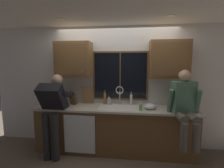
# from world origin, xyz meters

# --- Properties ---
(back_wall) EXTENTS (5.52, 0.12, 2.55)m
(back_wall) POSITION_xyz_m (0.00, 0.06, 1.27)
(back_wall) COLOR silver
(back_wall) RESTS_ON floor
(ceiling_downlight_left) EXTENTS (0.14, 0.14, 0.01)m
(ceiling_downlight_left) POSITION_xyz_m (-0.93, -0.60, 2.54)
(ceiling_downlight_left) COLOR #FFEAB2
(ceiling_downlight_right) EXTENTS (0.14, 0.14, 0.01)m
(ceiling_downlight_right) POSITION_xyz_m (0.93, -0.60, 2.54)
(ceiling_downlight_right) COLOR #FFEAB2
(window_glass) EXTENTS (1.10, 0.02, 0.95)m
(window_glass) POSITION_xyz_m (0.09, -0.01, 1.52)
(window_glass) COLOR black
(window_frame_top) EXTENTS (1.17, 0.02, 0.04)m
(window_frame_top) POSITION_xyz_m (0.09, -0.02, 2.02)
(window_frame_top) COLOR brown
(window_frame_bottom) EXTENTS (1.17, 0.02, 0.04)m
(window_frame_bottom) POSITION_xyz_m (0.09, -0.02, 1.03)
(window_frame_bottom) COLOR brown
(window_frame_left) EXTENTS (0.04, 0.02, 0.95)m
(window_frame_left) POSITION_xyz_m (-0.48, -0.02, 1.52)
(window_frame_left) COLOR brown
(window_frame_right) EXTENTS (0.03, 0.02, 0.95)m
(window_frame_right) POSITION_xyz_m (0.66, -0.02, 1.52)
(window_frame_right) COLOR brown
(window_mullion_center) EXTENTS (0.02, 0.02, 0.95)m
(window_mullion_center) POSITION_xyz_m (0.09, -0.02, 1.52)
(window_mullion_center) COLOR brown
(lower_cabinet_run) EXTENTS (3.12, 0.58, 0.88)m
(lower_cabinet_run) POSITION_xyz_m (0.00, -0.29, 0.44)
(lower_cabinet_run) COLOR brown
(lower_cabinet_run) RESTS_ON floor
(countertop) EXTENTS (3.18, 0.62, 0.04)m
(countertop) POSITION_xyz_m (0.00, -0.31, 0.90)
(countertop) COLOR beige
(countertop) RESTS_ON lower_cabinet_run
(dishwasher_front) EXTENTS (0.60, 0.02, 0.74)m
(dishwasher_front) POSITION_xyz_m (-0.63, -0.61, 0.46)
(dishwasher_front) COLOR white
(upper_cabinet_left) EXTENTS (0.73, 0.36, 0.72)m
(upper_cabinet_left) POSITION_xyz_m (-0.86, -0.17, 1.86)
(upper_cabinet_left) COLOR brown
(upper_cabinet_right) EXTENTS (0.73, 0.36, 0.72)m
(upper_cabinet_right) POSITION_xyz_m (1.04, -0.17, 1.86)
(upper_cabinet_right) COLOR brown
(sink) EXTENTS (0.80, 0.46, 0.21)m
(sink) POSITION_xyz_m (0.09, -0.30, 0.82)
(sink) COLOR white
(sink) RESTS_ON lower_cabinet_run
(faucet) EXTENTS (0.18, 0.09, 0.40)m
(faucet) POSITION_xyz_m (0.10, -0.12, 1.17)
(faucet) COLOR silver
(faucet) RESTS_ON countertop
(person_standing) EXTENTS (0.53, 0.68, 1.57)m
(person_standing) POSITION_xyz_m (-1.12, -0.62, 0.97)
(person_standing) COLOR #262628
(person_standing) RESTS_ON floor
(person_sitting_on_counter) EXTENTS (0.54, 0.65, 1.26)m
(person_sitting_on_counter) POSITION_xyz_m (1.25, -0.57, 1.10)
(person_sitting_on_counter) COLOR #595147
(person_sitting_on_counter) RESTS_ON countertop
(knife_block) EXTENTS (0.12, 0.18, 0.32)m
(knife_block) POSITION_xyz_m (-0.89, -0.19, 1.03)
(knife_block) COLOR brown
(knife_block) RESTS_ON countertop
(cutting_board) EXTENTS (0.24, 0.10, 0.38)m
(cutting_board) POSITION_xyz_m (-0.59, -0.09, 1.11)
(cutting_board) COLOR #997047
(cutting_board) RESTS_ON countertop
(mixing_bowl) EXTENTS (0.23, 0.23, 0.12)m
(mixing_bowl) POSITION_xyz_m (0.69, -0.33, 0.97)
(mixing_bowl) COLOR silver
(mixing_bowl) RESTS_ON countertop
(soap_dispenser) EXTENTS (0.06, 0.07, 0.17)m
(soap_dispenser) POSITION_xyz_m (0.51, -0.45, 0.98)
(soap_dispenser) COLOR #59A566
(soap_dispenser) RESTS_ON countertop
(bottle_green_glass) EXTENTS (0.07, 0.07, 0.20)m
(bottle_green_glass) POSITION_xyz_m (-0.13, -0.13, 1.00)
(bottle_green_glass) COLOR #B7B7BC
(bottle_green_glass) RESTS_ON countertop
(bottle_tall_clear) EXTENTS (0.06, 0.06, 0.28)m
(bottle_tall_clear) POSITION_xyz_m (0.33, -0.08, 1.04)
(bottle_tall_clear) COLOR silver
(bottle_tall_clear) RESTS_ON countertop
(bottle_amber_small) EXTENTS (0.06, 0.06, 0.31)m
(bottle_amber_small) POSITION_xyz_m (-0.22, -0.09, 1.05)
(bottle_amber_small) COLOR olive
(bottle_amber_small) RESTS_ON countertop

